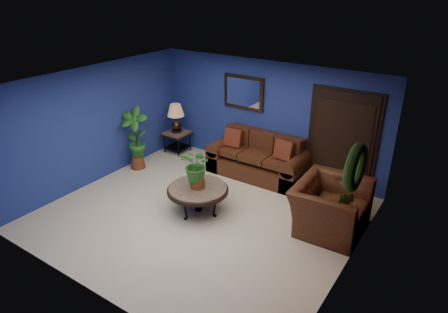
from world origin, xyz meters
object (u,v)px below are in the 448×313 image
Objects in this scene: end_table at (177,137)px; armchair at (330,207)px; side_chair at (275,156)px; sofa at (259,161)px; table_lamp at (176,115)px; coffee_table at (198,190)px.

armchair reaches higher than end_table.
side_chair reaches higher than armchair.
sofa is 2.46m from table_lamp.
sofa is 3.72× the size of end_table.
end_table is at bearing 74.10° from armchair.
sofa is at bearing 84.11° from coffee_table.
sofa reaches higher than end_table.
armchair is at bearing 19.99° from coffee_table.
table_lamp is at bearing 179.17° from side_chair.
sofa is 2.37m from end_table.
side_chair is at bearing 53.40° from armchair.
side_chair is (2.73, 0.07, 0.12)m from end_table.
side_chair is at bearing 5.93° from sofa.
side_chair reaches higher than coffee_table.
side_chair is (0.36, 0.04, 0.21)m from sofa.
table_lamp reaches higher than sofa.
side_chair reaches higher than end_table.
coffee_table is 1.67× the size of table_lamp.
sofa is 2.01m from coffee_table.
end_table reaches higher than coffee_table.
armchair is (4.45, -1.14, -0.55)m from table_lamp.
end_table is 4.59m from armchair.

